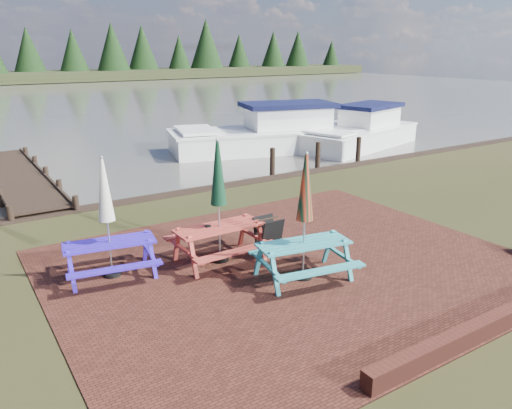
{
  "coord_description": "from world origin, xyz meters",
  "views": [
    {
      "loc": [
        -5.48,
        -6.28,
        4.17
      ],
      "look_at": [
        -0.08,
        2.16,
        1.0
      ],
      "focal_mm": 35.0,
      "sensor_mm": 36.0,
      "label": 1
    }
  ],
  "objects_px": {
    "boat_near": "(271,135)",
    "picnic_table_teal": "(304,237)",
    "jetty": "(19,177)",
    "boat_far": "(362,134)",
    "picnic_table_blue": "(109,237)",
    "chalkboard": "(268,236)",
    "picnic_table_red": "(219,221)"
  },
  "relations": [
    {
      "from": "picnic_table_teal",
      "to": "boat_near",
      "type": "xyz_separation_m",
      "value": [
        6.92,
        11.27,
        -0.37
      ]
    },
    {
      "from": "picnic_table_red",
      "to": "chalkboard",
      "type": "bearing_deg",
      "value": -14.63
    },
    {
      "from": "picnic_table_teal",
      "to": "picnic_table_blue",
      "type": "distance_m",
      "value": 3.62
    },
    {
      "from": "picnic_table_teal",
      "to": "picnic_table_red",
      "type": "xyz_separation_m",
      "value": [
        -0.93,
        1.55,
        0.03
      ]
    },
    {
      "from": "chalkboard",
      "to": "boat_far",
      "type": "distance_m",
      "value": 13.65
    },
    {
      "from": "jetty",
      "to": "boat_far",
      "type": "height_order",
      "value": "boat_far"
    },
    {
      "from": "picnic_table_blue",
      "to": "picnic_table_red",
      "type": "bearing_deg",
      "value": -3.84
    },
    {
      "from": "picnic_table_blue",
      "to": "chalkboard",
      "type": "xyz_separation_m",
      "value": [
        3.08,
        -0.74,
        -0.39
      ]
    },
    {
      "from": "picnic_table_teal",
      "to": "jetty",
      "type": "distance_m",
      "value": 11.37
    },
    {
      "from": "chalkboard",
      "to": "boat_near",
      "type": "relative_size",
      "value": 0.09
    },
    {
      "from": "picnic_table_teal",
      "to": "picnic_table_blue",
      "type": "height_order",
      "value": "picnic_table_teal"
    },
    {
      "from": "picnic_table_teal",
      "to": "boat_far",
      "type": "bearing_deg",
      "value": 51.47
    },
    {
      "from": "picnic_table_blue",
      "to": "jetty",
      "type": "xyz_separation_m",
      "value": [
        -0.37,
        8.8,
        -0.69
      ]
    },
    {
      "from": "picnic_table_blue",
      "to": "boat_far",
      "type": "height_order",
      "value": "picnic_table_blue"
    },
    {
      "from": "chalkboard",
      "to": "boat_far",
      "type": "bearing_deg",
      "value": 36.54
    },
    {
      "from": "picnic_table_blue",
      "to": "chalkboard",
      "type": "relative_size",
      "value": 2.86
    },
    {
      "from": "picnic_table_blue",
      "to": "boat_far",
      "type": "bearing_deg",
      "value": 38.2
    },
    {
      "from": "picnic_table_blue",
      "to": "jetty",
      "type": "height_order",
      "value": "picnic_table_blue"
    },
    {
      "from": "picnic_table_red",
      "to": "picnic_table_teal",
      "type": "bearing_deg",
      "value": -59.65
    },
    {
      "from": "boat_near",
      "to": "jetty",
      "type": "bearing_deg",
      "value": 107.25
    },
    {
      "from": "picnic_table_teal",
      "to": "picnic_table_blue",
      "type": "bearing_deg",
      "value": 155.61
    },
    {
      "from": "chalkboard",
      "to": "boat_near",
      "type": "bearing_deg",
      "value": 54.18
    },
    {
      "from": "jetty",
      "to": "boat_near",
      "type": "relative_size",
      "value": 1.03
    },
    {
      "from": "boat_far",
      "to": "boat_near",
      "type": "bearing_deg",
      "value": 52.69
    },
    {
      "from": "jetty",
      "to": "boat_near",
      "type": "height_order",
      "value": "boat_near"
    },
    {
      "from": "picnic_table_red",
      "to": "chalkboard",
      "type": "height_order",
      "value": "picnic_table_red"
    },
    {
      "from": "boat_near",
      "to": "picnic_table_blue",
      "type": "bearing_deg",
      "value": 147.78
    },
    {
      "from": "picnic_table_teal",
      "to": "picnic_table_red",
      "type": "relative_size",
      "value": 0.97
    },
    {
      "from": "picnic_table_teal",
      "to": "chalkboard",
      "type": "height_order",
      "value": "picnic_table_teal"
    },
    {
      "from": "boat_near",
      "to": "picnic_table_teal",
      "type": "bearing_deg",
      "value": 163.26
    },
    {
      "from": "chalkboard",
      "to": "jetty",
      "type": "distance_m",
      "value": 10.15
    },
    {
      "from": "picnic_table_teal",
      "to": "picnic_table_blue",
      "type": "xyz_separation_m",
      "value": [
        -3.0,
        2.03,
        -0.03
      ]
    }
  ]
}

